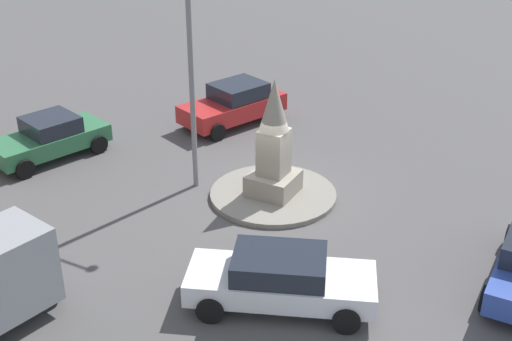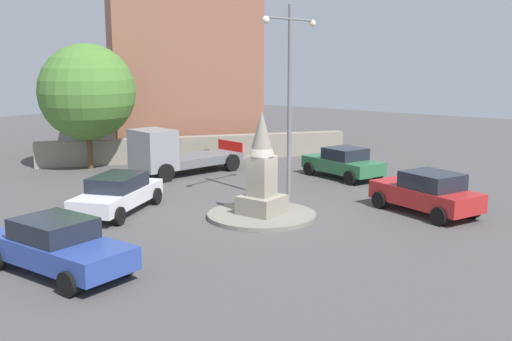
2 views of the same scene
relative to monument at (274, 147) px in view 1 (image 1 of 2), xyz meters
The scene contains 7 objects.
ground_plane 1.69m from the monument, ahead, with size 80.00×80.00×0.00m, color #4F4C4C.
traffic_island 1.61m from the monument, ahead, with size 3.89×3.89×0.15m, color gray.
monument is the anchor object (origin of this frame).
streetlamp 3.84m from the monument, 11.20° to the left, with size 3.44×0.28×7.55m.
car_red_parked_right 6.09m from the monument, 48.66° to the right, with size 3.06×4.42×1.56m.
car_green_far_side 8.16m from the monument, ahead, with size 2.90×4.27×1.44m.
car_white_near_island 5.40m from the monument, 118.76° to the left, with size 4.71×3.14×1.40m.
Camera 1 is at (-8.23, 16.41, 10.11)m, focal length 47.74 mm.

